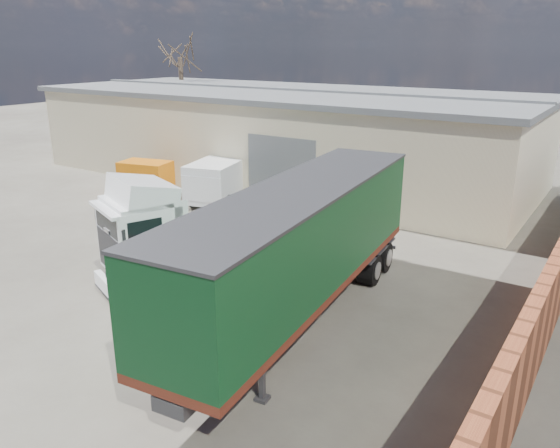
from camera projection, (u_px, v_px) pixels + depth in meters
The scene contains 7 objects.
ground at pixel (171, 283), 19.08m from camera, with size 120.00×120.00×0.00m, color #2B2923.
warehouse at pixel (281, 133), 34.05m from camera, with size 30.60×12.60×5.42m.
bare_tree at pixel (179, 45), 41.87m from camera, with size 4.00×4.00×9.60m.
tractor_unit at pixel (163, 242), 18.14m from camera, with size 4.30×6.30×4.03m.
box_trailer at pixel (301, 241), 15.83m from camera, with size 3.97×12.65×4.14m.
panel_van at pixel (222, 179), 29.05m from camera, with size 3.43×5.70×2.18m.
orange_skip at pixel (146, 180), 30.29m from camera, with size 3.23×2.43×1.81m.
Camera 1 is at (12.83, -12.45, 7.94)m, focal length 35.00 mm.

